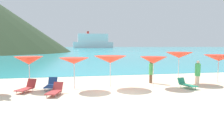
{
  "coord_description": "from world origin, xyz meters",
  "views": [
    {
      "loc": [
        -2.95,
        -12.39,
        2.86
      ],
      "look_at": [
        -0.0,
        1.84,
        1.2
      ],
      "focal_mm": 34.32,
      "sensor_mm": 36.0,
      "label": 1
    }
  ],
  "objects_px": {
    "lounge_chair_4": "(55,90)",
    "cruise_ship": "(93,42)",
    "umbrella_4": "(153,60)",
    "lounge_chair_1": "(27,87)",
    "beachgoer_0": "(198,72)",
    "umbrella_1": "(29,60)",
    "umbrella_2": "(74,61)",
    "umbrella_3": "(110,59)",
    "lounge_chair_0": "(187,84)",
    "beachgoer_3": "(151,71)",
    "lounge_chair_2": "(51,85)",
    "umbrella_5": "(179,55)",
    "umbrella_6": "(219,58)"
  },
  "relations": [
    {
      "from": "umbrella_2",
      "to": "lounge_chair_4",
      "type": "relative_size",
      "value": 1.21
    },
    {
      "from": "umbrella_1",
      "to": "lounge_chair_4",
      "type": "distance_m",
      "value": 3.4
    },
    {
      "from": "umbrella_6",
      "to": "lounge_chair_0",
      "type": "height_order",
      "value": "umbrella_6"
    },
    {
      "from": "lounge_chair_2",
      "to": "beachgoer_3",
      "type": "distance_m",
      "value": 7.41
    },
    {
      "from": "umbrella_2",
      "to": "beachgoer_3",
      "type": "height_order",
      "value": "umbrella_2"
    },
    {
      "from": "umbrella_4",
      "to": "beachgoer_3",
      "type": "relative_size",
      "value": 1.23
    },
    {
      "from": "beachgoer_0",
      "to": "beachgoer_3",
      "type": "xyz_separation_m",
      "value": [
        -2.91,
        1.63,
        -0.03
      ]
    },
    {
      "from": "beachgoer_3",
      "to": "umbrella_3",
      "type": "bearing_deg",
      "value": -81.43
    },
    {
      "from": "umbrella_1",
      "to": "lounge_chair_0",
      "type": "xyz_separation_m",
      "value": [
        10.41,
        -2.08,
        -1.61
      ]
    },
    {
      "from": "lounge_chair_4",
      "to": "cruise_ship",
      "type": "xyz_separation_m",
      "value": [
        32.01,
        254.61,
        7.49
      ]
    },
    {
      "from": "lounge_chair_1",
      "to": "cruise_ship",
      "type": "height_order",
      "value": "cruise_ship"
    },
    {
      "from": "umbrella_3",
      "to": "lounge_chair_4",
      "type": "xyz_separation_m",
      "value": [
        -3.63,
        -1.72,
        -1.65
      ]
    },
    {
      "from": "lounge_chair_1",
      "to": "lounge_chair_2",
      "type": "bearing_deg",
      "value": 41.21
    },
    {
      "from": "umbrella_6",
      "to": "lounge_chair_1",
      "type": "relative_size",
      "value": 1.51
    },
    {
      "from": "umbrella_3",
      "to": "umbrella_6",
      "type": "height_order",
      "value": "umbrella_3"
    },
    {
      "from": "umbrella_4",
      "to": "beachgoer_3",
      "type": "xyz_separation_m",
      "value": [
        0.35,
        1.29,
        -0.94
      ]
    },
    {
      "from": "umbrella_6",
      "to": "lounge_chair_0",
      "type": "bearing_deg",
      "value": -157.25
    },
    {
      "from": "umbrella_1",
      "to": "lounge_chair_4",
      "type": "bearing_deg",
      "value": -53.82
    },
    {
      "from": "lounge_chair_1",
      "to": "umbrella_3",
      "type": "bearing_deg",
      "value": 30.6
    },
    {
      "from": "lounge_chair_4",
      "to": "beachgoer_0",
      "type": "relative_size",
      "value": 0.95
    },
    {
      "from": "lounge_chair_4",
      "to": "lounge_chair_1",
      "type": "bearing_deg",
      "value": 161.24
    },
    {
      "from": "beachgoer_0",
      "to": "cruise_ship",
      "type": "height_order",
      "value": "cruise_ship"
    },
    {
      "from": "lounge_chair_0",
      "to": "lounge_chair_1",
      "type": "bearing_deg",
      "value": 162.81
    },
    {
      "from": "lounge_chair_1",
      "to": "beachgoer_3",
      "type": "height_order",
      "value": "beachgoer_3"
    },
    {
      "from": "lounge_chair_1",
      "to": "lounge_chair_4",
      "type": "xyz_separation_m",
      "value": [
        1.76,
        -1.24,
        -0.02
      ]
    },
    {
      "from": "umbrella_5",
      "to": "umbrella_2",
      "type": "bearing_deg",
      "value": -173.88
    },
    {
      "from": "umbrella_6",
      "to": "beachgoer_0",
      "type": "height_order",
      "value": "umbrella_6"
    },
    {
      "from": "umbrella_4",
      "to": "lounge_chair_1",
      "type": "distance_m",
      "value": 8.55
    },
    {
      "from": "umbrella_1",
      "to": "lounge_chair_1",
      "type": "distance_m",
      "value": 1.98
    },
    {
      "from": "umbrella_4",
      "to": "beachgoer_0",
      "type": "bearing_deg",
      "value": -6.03
    },
    {
      "from": "umbrella_2",
      "to": "lounge_chair_0",
      "type": "relative_size",
      "value": 1.37
    },
    {
      "from": "lounge_chair_4",
      "to": "umbrella_5",
      "type": "bearing_deg",
      "value": 30.88
    },
    {
      "from": "umbrella_3",
      "to": "lounge_chair_4",
      "type": "distance_m",
      "value": 4.35
    },
    {
      "from": "umbrella_3",
      "to": "umbrella_6",
      "type": "distance_m",
      "value": 8.57
    },
    {
      "from": "lounge_chair_0",
      "to": "beachgoer_3",
      "type": "height_order",
      "value": "beachgoer_3"
    },
    {
      "from": "umbrella_4",
      "to": "lounge_chair_0",
      "type": "relative_size",
      "value": 1.38
    },
    {
      "from": "umbrella_5",
      "to": "umbrella_6",
      "type": "height_order",
      "value": "umbrella_5"
    },
    {
      "from": "lounge_chair_2",
      "to": "beachgoer_0",
      "type": "height_order",
      "value": "beachgoer_0"
    },
    {
      "from": "lounge_chair_4",
      "to": "umbrella_2",
      "type": "bearing_deg",
      "value": 68.45
    },
    {
      "from": "umbrella_6",
      "to": "cruise_ship",
      "type": "distance_m",
      "value": 253.63
    },
    {
      "from": "umbrella_5",
      "to": "umbrella_6",
      "type": "relative_size",
      "value": 0.98
    },
    {
      "from": "beachgoer_0",
      "to": "cruise_ship",
      "type": "relative_size",
      "value": 0.04
    },
    {
      "from": "cruise_ship",
      "to": "umbrella_4",
      "type": "bearing_deg",
      "value": -95.14
    },
    {
      "from": "umbrella_2",
      "to": "cruise_ship",
      "type": "bearing_deg",
      "value": 83.06
    },
    {
      "from": "umbrella_2",
      "to": "umbrella_4",
      "type": "relative_size",
      "value": 0.99
    },
    {
      "from": "umbrella_4",
      "to": "lounge_chair_4",
      "type": "xyz_separation_m",
      "value": [
        -6.64,
        -1.35,
        -1.59
      ]
    },
    {
      "from": "lounge_chair_0",
      "to": "beachgoer_3",
      "type": "distance_m",
      "value": 2.92
    },
    {
      "from": "umbrella_1",
      "to": "lounge_chair_2",
      "type": "relative_size",
      "value": 1.32
    },
    {
      "from": "umbrella_5",
      "to": "cruise_ship",
      "type": "distance_m",
      "value": 253.33
    },
    {
      "from": "umbrella_4",
      "to": "umbrella_5",
      "type": "distance_m",
      "value": 2.72
    }
  ]
}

